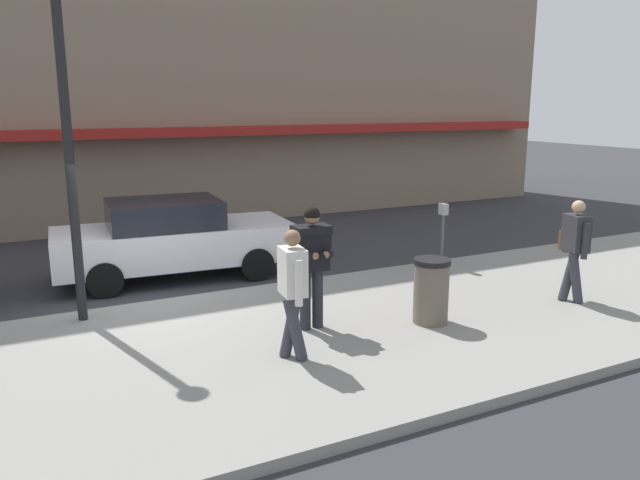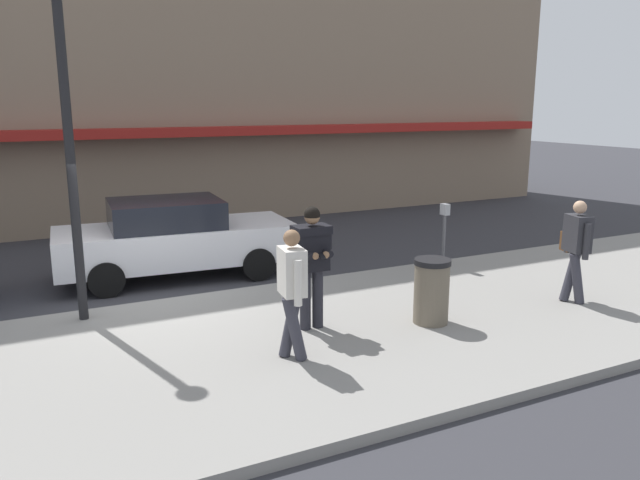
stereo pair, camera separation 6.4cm
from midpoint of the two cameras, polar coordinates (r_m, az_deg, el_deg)
The scene contains 11 objects.
ground_plane at distance 11.05m, azimuth -15.29°, elevation -5.73°, with size 80.00×80.00×0.00m, color #333338.
sidewalk at distance 8.72m, azimuth -4.73°, elevation -9.81°, with size 32.00×5.30×0.14m, color gray.
curb_paint_line at distance 11.33m, azimuth -10.38°, elevation -5.03°, with size 28.00×0.12×0.01m, color silver.
storefront_facade at distance 19.22m, azimuth -18.94°, elevation 19.16°, with size 28.00×4.70×11.65m.
parked_sedan_mid at distance 12.47m, azimuth -13.47°, elevation 0.20°, with size 4.62×2.18×1.54m.
man_texting_on_phone at distance 8.89m, azimuth -0.98°, elevation -1.33°, with size 0.65×0.58×1.81m.
pedestrian_in_light_coat at distance 7.88m, azimuth -2.75°, elevation -4.25°, with size 0.36×0.60×1.70m.
pedestrian_with_bag at distance 10.96m, azimuth 22.09°, elevation -0.38°, with size 0.40×0.71×1.70m.
street_lamp_post at distance 9.72m, azimuth -22.39°, elevation 10.20°, with size 0.36×0.36×4.88m.
parking_meter at distance 12.64m, azimuth 11.02°, elevation 1.31°, with size 0.12×0.18×1.27m.
trash_bin at distance 9.44m, azimuth 9.94°, elevation -4.58°, with size 0.55×0.55×0.98m.
Camera 1 is at (-2.07, -10.31, 3.38)m, focal length 35.00 mm.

